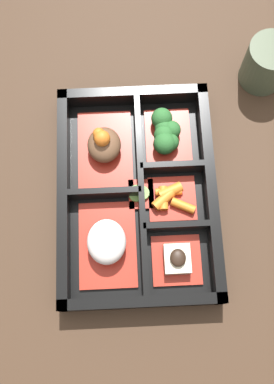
% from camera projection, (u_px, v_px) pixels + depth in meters
% --- Properties ---
extents(ground_plane, '(3.00, 3.00, 0.00)m').
position_uv_depth(ground_plane, '(137.00, 197.00, 0.64)').
color(ground_plane, '#382619').
extents(bento_base, '(0.31, 0.21, 0.01)m').
position_uv_depth(bento_base, '(137.00, 196.00, 0.63)').
color(bento_base, black).
rests_on(bento_base, ground_plane).
extents(bento_rim, '(0.31, 0.21, 0.04)m').
position_uv_depth(bento_rim, '(139.00, 193.00, 0.62)').
color(bento_rim, black).
rests_on(bento_rim, ground_plane).
extents(bowl_rice, '(0.12, 0.08, 0.04)m').
position_uv_depth(bowl_rice, '(107.00, 243.00, 0.59)').
color(bowl_rice, maroon).
rests_on(bowl_rice, bento_base).
extents(bowl_stew, '(0.12, 0.08, 0.05)m').
position_uv_depth(bowl_stew, '(104.00, 146.00, 0.63)').
color(bowl_stew, maroon).
rests_on(bowl_stew, bento_base).
extents(bowl_tofu, '(0.07, 0.07, 0.03)m').
position_uv_depth(bowl_tofu, '(177.00, 260.00, 0.59)').
color(bowl_tofu, maroon).
rests_on(bowl_tofu, bento_base).
extents(bowl_carrots, '(0.06, 0.07, 0.02)m').
position_uv_depth(bowl_carrots, '(170.00, 198.00, 0.62)').
color(bowl_carrots, maroon).
rests_on(bowl_carrots, bento_base).
extents(bowl_greens, '(0.08, 0.07, 0.04)m').
position_uv_depth(bowl_greens, '(166.00, 133.00, 0.64)').
color(bowl_greens, maroon).
rests_on(bowl_greens, bento_base).
extents(bowl_pickles, '(0.04, 0.04, 0.01)m').
position_uv_depth(bowl_pickles, '(140.00, 192.00, 0.62)').
color(bowl_pickles, maroon).
rests_on(bowl_pickles, bento_base).
extents(tea_cup, '(0.07, 0.07, 0.07)m').
position_uv_depth(tea_cup, '(267.00, 63.00, 0.65)').
color(tea_cup, '#424C38').
rests_on(tea_cup, ground_plane).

